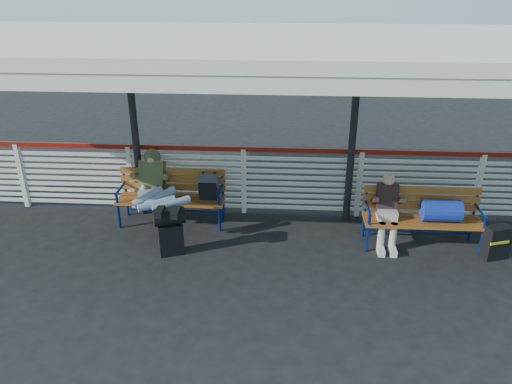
# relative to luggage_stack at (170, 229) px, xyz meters

# --- Properties ---
(ground) EXTENTS (60.00, 60.00, 0.00)m
(ground) POSITION_rel_luggage_stack_xyz_m (0.99, -0.43, -0.41)
(ground) COLOR black
(ground) RESTS_ON ground
(fence) EXTENTS (12.08, 0.08, 1.24)m
(fence) POSITION_rel_luggage_stack_xyz_m (0.99, 1.47, 0.25)
(fence) COLOR silver
(fence) RESTS_ON ground
(canopy) EXTENTS (12.60, 3.60, 3.16)m
(canopy) POSITION_rel_luggage_stack_xyz_m (0.99, 0.43, 2.63)
(canopy) COLOR silver
(canopy) RESTS_ON ground
(luggage_stack) EXTENTS (0.52, 0.40, 0.76)m
(luggage_stack) POSITION_rel_luggage_stack_xyz_m (0.00, 0.00, 0.00)
(luggage_stack) COLOR black
(luggage_stack) RESTS_ON ground
(bench_left) EXTENTS (1.80, 0.56, 0.92)m
(bench_left) POSITION_rel_luggage_stack_xyz_m (-0.01, 1.03, 0.17)
(bench_left) COLOR #9E621E
(bench_left) RESTS_ON ground
(bench_right) EXTENTS (1.80, 0.56, 0.92)m
(bench_right) POSITION_rel_luggage_stack_xyz_m (3.97, 0.50, 0.18)
(bench_right) COLOR #9E621E
(bench_right) RESTS_ON ground
(traveler_man) EXTENTS (0.94, 1.64, 0.77)m
(traveler_man) POSITION_rel_luggage_stack_xyz_m (-0.35, 0.69, 0.27)
(traveler_man) COLOR #889EB7
(traveler_man) RESTS_ON ground
(companion_person) EXTENTS (0.32, 0.66, 1.15)m
(companion_person) POSITION_rel_luggage_stack_xyz_m (3.30, 0.49, 0.18)
(companion_person) COLOR #B1AFA1
(companion_person) RESTS_ON ground
(suitcase_side) EXTENTS (0.42, 0.33, 0.52)m
(suitcase_side) POSITION_rel_luggage_stack_xyz_m (4.90, 0.20, -0.15)
(suitcase_side) COLOR black
(suitcase_side) RESTS_ON ground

